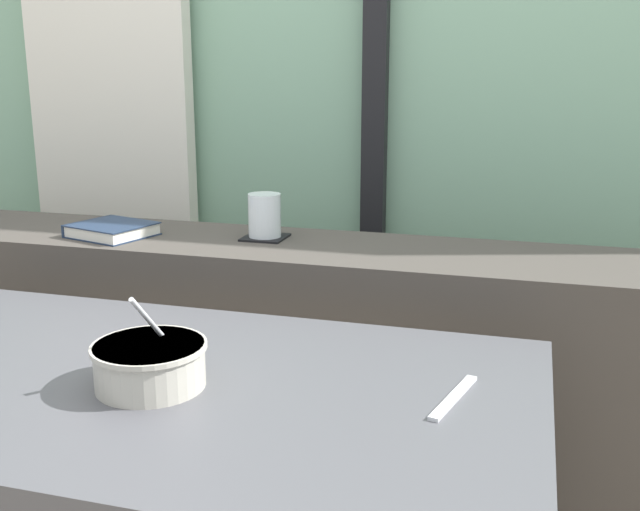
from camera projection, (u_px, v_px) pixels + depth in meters
name	position (u px, v px, depth m)	size (l,w,h in m)	color
curtain_left_panel	(107.00, 51.00, 2.37)	(0.56, 0.06, 2.50)	silver
window_divider_post	(376.00, 32.00, 2.15)	(0.07, 0.05, 2.60)	black
dark_console_ledge	(279.00, 399.00, 1.86)	(2.80, 0.35, 0.80)	#423D38
breakfast_table	(154.00, 436.00, 1.22)	(1.25, 0.68, 0.72)	#414145
coaster_square	(265.00, 237.00, 1.80)	(0.10, 0.10, 0.01)	black
juice_glass	(265.00, 218.00, 1.79)	(0.08, 0.08, 0.10)	white
closed_book	(112.00, 230.00, 1.82)	(0.22, 0.20, 0.03)	#1E2D47
soup_bowl	(150.00, 365.00, 1.15)	(0.18, 0.18, 0.15)	#BCB7A8
fork_utensil	(454.00, 397.00, 1.11)	(0.02, 0.17, 0.01)	silver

